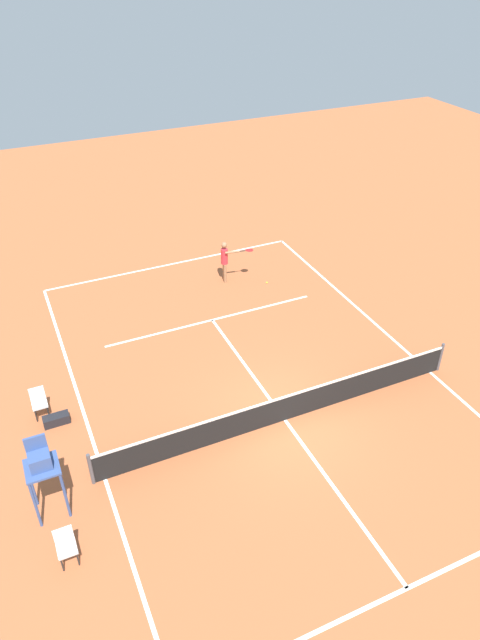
{
  "coord_description": "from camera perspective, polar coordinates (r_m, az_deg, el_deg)",
  "views": [
    {
      "loc": [
        6.32,
        10.75,
        12.12
      ],
      "look_at": [
        -0.46,
        -4.3,
        0.8
      ],
      "focal_mm": 32.16,
      "sensor_mm": 36.0,
      "label": 1
    }
  ],
  "objects": [
    {
      "name": "player_serving",
      "position": [
        23.34,
        -1.44,
        6.17
      ],
      "size": [
        1.27,
        0.77,
        1.78
      ],
      "rotation": [
        0.0,
        0.0,
        1.38
      ],
      "color": "#9E704C",
      "rests_on": "ground"
    },
    {
      "name": "ground_plane",
      "position": [
        17.39,
        4.5,
        -9.88
      ],
      "size": [
        60.0,
        60.0,
        0.0
      ],
      "primitive_type": "plane",
      "color": "#AD5933"
    },
    {
      "name": "equipment_bag",
      "position": [
        17.96,
        -17.81,
        -9.42
      ],
      "size": [
        0.76,
        0.32,
        0.3
      ],
      "primitive_type": "cube",
      "color": "black",
      "rests_on": "ground"
    },
    {
      "name": "umpire_chair",
      "position": [
        14.75,
        -19.15,
        -13.55
      ],
      "size": [
        0.8,
        0.8,
        2.41
      ],
      "color": "#38518C",
      "rests_on": "ground"
    },
    {
      "name": "tennis_ball",
      "position": [
        23.7,
        2.69,
        3.75
      ],
      "size": [
        0.07,
        0.07,
        0.07
      ],
      "primitive_type": "sphere",
      "color": "#CCE033",
      "rests_on": "ground"
    },
    {
      "name": "court_lines",
      "position": [
        17.38,
        4.5,
        -9.87
      ],
      "size": [
        10.94,
        21.15,
        0.01
      ],
      "color": "white",
      "rests_on": "ground"
    },
    {
      "name": "courtside_chair_near",
      "position": [
        14.54,
        -16.94,
        -20.6
      ],
      "size": [
        0.44,
        0.46,
        0.95
      ],
      "color": "#262626",
      "rests_on": "ground"
    },
    {
      "name": "tennis_net",
      "position": [
        17.04,
        4.57,
        -8.69
      ],
      "size": [
        11.54,
        0.1,
        1.07
      ],
      "color": "#4C4C51",
      "rests_on": "ground"
    },
    {
      "name": "courtside_chair_mid",
      "position": [
        18.15,
        -19.38,
        -7.63
      ],
      "size": [
        0.44,
        0.46,
        0.95
      ],
      "color": "#262626",
      "rests_on": "ground"
    }
  ]
}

